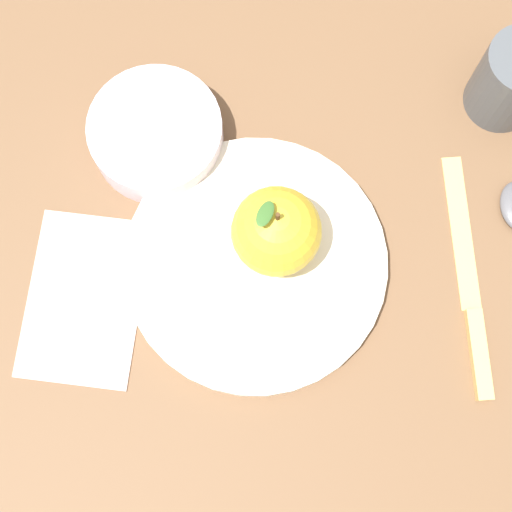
{
  "coord_description": "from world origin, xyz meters",
  "views": [
    {
      "loc": [
        0.02,
        0.16,
        0.68
      ],
      "look_at": [
        0.04,
        -0.0,
        0.02
      ],
      "focal_mm": 54.43,
      "sensor_mm": 36.0,
      "label": 1
    }
  ],
  "objects_px": {
    "apple": "(276,231)",
    "linen_napkin": "(84,298)",
    "dinner_plate": "(256,259)",
    "knife": "(471,297)",
    "side_bowl": "(156,133)"
  },
  "relations": [
    {
      "from": "apple",
      "to": "linen_napkin",
      "type": "distance_m",
      "value": 0.18
    },
    {
      "from": "dinner_plate",
      "to": "apple",
      "type": "bearing_deg",
      "value": -137.66
    },
    {
      "from": "knife",
      "to": "linen_napkin",
      "type": "xyz_separation_m",
      "value": [
        0.34,
        0.04,
        -0.0
      ]
    },
    {
      "from": "linen_napkin",
      "to": "apple",
      "type": "bearing_deg",
      "value": -157.99
    },
    {
      "from": "apple",
      "to": "linen_napkin",
      "type": "xyz_separation_m",
      "value": [
        0.16,
        0.07,
        -0.05
      ]
    },
    {
      "from": "side_bowl",
      "to": "linen_napkin",
      "type": "distance_m",
      "value": 0.16
    },
    {
      "from": "apple",
      "to": "linen_napkin",
      "type": "relative_size",
      "value": 0.58
    },
    {
      "from": "knife",
      "to": "dinner_plate",
      "type": "bearing_deg",
      "value": -3.14
    },
    {
      "from": "side_bowl",
      "to": "linen_napkin",
      "type": "relative_size",
      "value": 0.79
    },
    {
      "from": "dinner_plate",
      "to": "side_bowl",
      "type": "bearing_deg",
      "value": -44.72
    },
    {
      "from": "dinner_plate",
      "to": "side_bowl",
      "type": "distance_m",
      "value": 0.15
    },
    {
      "from": "linen_napkin",
      "to": "dinner_plate",
      "type": "bearing_deg",
      "value": -160.65
    },
    {
      "from": "dinner_plate",
      "to": "apple",
      "type": "height_order",
      "value": "apple"
    },
    {
      "from": "dinner_plate",
      "to": "linen_napkin",
      "type": "bearing_deg",
      "value": 19.35
    },
    {
      "from": "apple",
      "to": "knife",
      "type": "xyz_separation_m",
      "value": [
        -0.18,
        0.02,
        -0.05
      ]
    }
  ]
}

